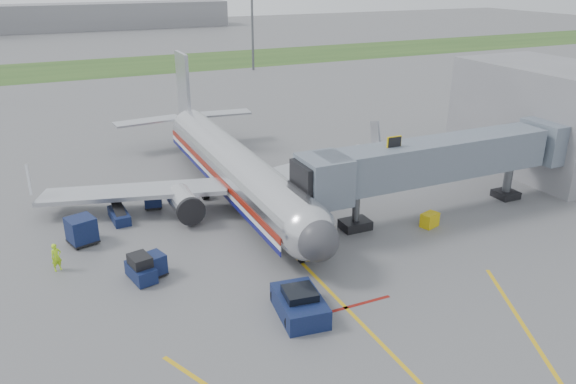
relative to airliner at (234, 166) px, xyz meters
name	(u,v)px	position (x,y,z in m)	size (l,w,h in m)	color
ground	(315,276)	(0.00, -15.25, -2.65)	(400.00, 400.00, 0.00)	#565659
grass_strip	(109,67)	(0.00, 74.75, -2.64)	(300.00, 25.00, 0.01)	#2D4C1E
apron_markings	(378,340)	(0.00, -22.65, -2.64)	(21.52, 50.00, 0.01)	gold
airliner	(234,166)	(0.00, 0.00, 0.00)	(32.10, 35.67, 10.25)	silver
jet_bridge	(434,161)	(12.86, -10.25, 1.82)	(25.30, 4.00, 6.90)	slate
terminal	(545,117)	(30.00, -5.25, 2.35)	(10.00, 16.00, 10.00)	slate
light_mast_right	(252,12)	(25.00, 59.75, 8.13)	(2.00, 0.44, 20.40)	#595B60
distant_terminal	(37,18)	(-10.00, 154.75, 1.35)	(120.00, 14.00, 8.00)	slate
pushback_tug	(300,304)	(-2.76, -18.75, -1.96)	(2.87, 4.20, 1.64)	#0C1B36
baggage_tug	(141,269)	(-10.18, -11.05, -1.90)	(1.73, 2.61, 1.68)	#0C1B36
baggage_cart_a	(82,231)	(-13.02, -4.23, -1.64)	(2.29, 2.29, 1.98)	#0C1B36
baggage_cart_b	(153,199)	(-7.03, 0.20, -1.89)	(1.65, 1.65, 1.49)	#0C1B36
baggage_cart_c	(153,265)	(-9.34, -10.86, -1.89)	(1.71, 1.71, 1.48)	#0C1B36
belt_loader	(119,215)	(-10.01, -1.23, -2.20)	(1.38, 3.75, 1.81)	#0C1B36
ground_power_cart	(430,220)	(11.37, -12.25, -2.11)	(1.56, 1.26, 1.08)	gold
ramp_worker	(56,257)	(-14.92, -7.60, -1.70)	(0.69, 0.45, 1.89)	#AAE61B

